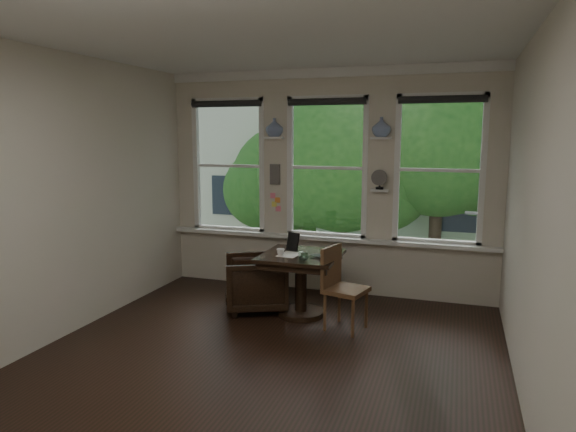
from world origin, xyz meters
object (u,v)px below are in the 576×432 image
(armchair_left, at_px, (256,283))
(mug, at_px, (281,253))
(laptop, at_px, (320,258))
(side_chair_right, at_px, (346,289))
(table, at_px, (301,285))

(armchair_left, height_order, mug, mug)
(armchair_left, xyz_separation_m, laptop, (0.87, -0.17, 0.42))
(mug, bearing_deg, armchair_left, 153.51)
(armchair_left, distance_m, side_chair_right, 1.24)
(table, distance_m, armchair_left, 0.59)
(side_chair_right, height_order, laptop, side_chair_right)
(mug, bearing_deg, table, 43.42)
(armchair_left, height_order, laptop, laptop)
(side_chair_right, distance_m, mug, 0.87)
(table, distance_m, laptop, 0.50)
(table, height_order, side_chair_right, side_chair_right)
(table, height_order, mug, mug)
(mug, bearing_deg, laptop, 3.01)
(laptop, distance_m, mug, 0.47)
(table, bearing_deg, side_chair_right, -24.43)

